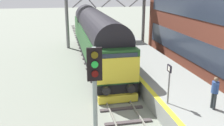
{
  "coord_description": "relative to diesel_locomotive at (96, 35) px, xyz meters",
  "views": [
    {
      "loc": [
        -3.15,
        -15.72,
        6.78
      ],
      "look_at": [
        0.2,
        0.6,
        1.68
      ],
      "focal_mm": 40.35,
      "sensor_mm": 36.0,
      "label": 1
    }
  ],
  "objects": [
    {
      "name": "platform_number_sign",
      "position": [
        2.02,
        -11.67,
        -0.12
      ],
      "size": [
        0.1,
        0.44,
        2.05
      ],
      "color": "slate",
      "rests_on": "station_platform"
    },
    {
      "name": "track_main",
      "position": [
        -0.0,
        -6.92,
        -2.43
      ],
      "size": [
        2.5,
        60.0,
        0.15
      ],
      "color": "gray",
      "rests_on": "ground"
    },
    {
      "name": "signal_post_near",
      "position": [
        -2.26,
        -15.75,
        0.77
      ],
      "size": [
        0.44,
        0.22,
        5.12
      ],
      "color": "gray",
      "rests_on": "ground"
    },
    {
      "name": "station_platform",
      "position": [
        3.6,
        -6.92,
        -1.98
      ],
      "size": [
        4.0,
        44.0,
        1.01
      ],
      "color": "gray",
      "rests_on": "ground"
    },
    {
      "name": "diesel_locomotive",
      "position": [
        0.0,
        0.0,
        0.0
      ],
      "size": [
        2.74,
        18.47,
        4.68
      ],
      "color": "black",
      "rests_on": "ground"
    },
    {
      "name": "waiting_passenger",
      "position": [
        3.95,
        -12.68,
        -0.49
      ],
      "size": [
        0.34,
        0.51,
        1.64
      ],
      "rotation": [
        0.0,
        0.0,
        1.58
      ],
      "color": "#2A2F33",
      "rests_on": "station_platform"
    },
    {
      "name": "ground_plane",
      "position": [
        -0.0,
        -6.92,
        -2.48
      ],
      "size": [
        140.0,
        140.0,
        0.0
      ],
      "primitive_type": "plane",
      "color": "gray",
      "rests_on": "ground"
    }
  ]
}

